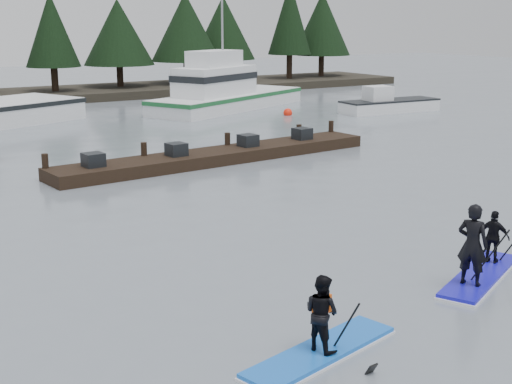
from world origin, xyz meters
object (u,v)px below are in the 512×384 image
floating_dock (219,156)px  paddleboard_solo (321,328)px  fishing_boat_medium (225,101)px  paddleboard_duo (480,253)px

floating_dock → paddleboard_solo: size_ratio=4.25×
paddleboard_solo → fishing_boat_medium: bearing=49.9°
fishing_boat_medium → floating_dock: fishing_boat_medium is taller
floating_dock → paddleboard_solo: (-7.01, -16.05, 0.27)m
floating_dock → paddleboard_solo: paddleboard_solo is taller
floating_dock → paddleboard_solo: bearing=-118.3°
floating_dock → paddleboard_solo: 17.52m
fishing_boat_medium → paddleboard_duo: size_ratio=3.64×
fishing_boat_medium → paddleboard_solo: size_ratio=3.81×
fishing_boat_medium → paddleboard_solo: fishing_boat_medium is taller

